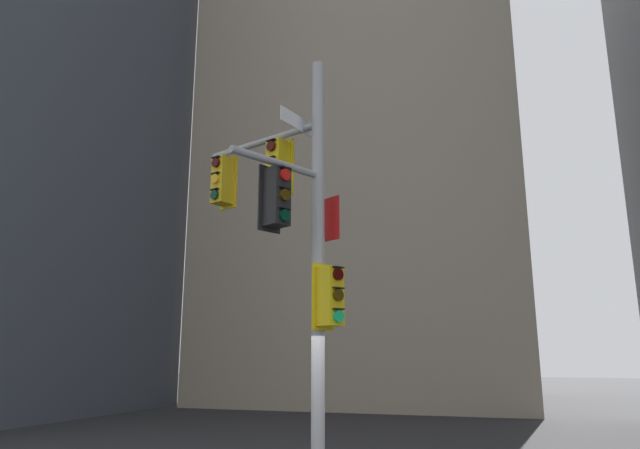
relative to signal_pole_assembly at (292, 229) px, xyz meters
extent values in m
cylinder|color=#9EA0A3|center=(0.51, -0.02, -0.62)|extent=(0.23, 0.23, 7.61)
cylinder|color=#9EA0A3|center=(-0.83, 0.46, 1.94)|extent=(2.74, 1.08, 0.13)
cylinder|color=#9EA0A3|center=(0.08, -0.91, 0.95)|extent=(0.98, 1.83, 0.13)
cube|color=yellow|center=(-0.37, 0.49, 1.34)|extent=(0.46, 0.19, 1.14)
cube|color=yellow|center=(-0.43, 0.31, 1.34)|extent=(0.43, 0.43, 1.00)
cylinder|color=#360605|center=(-0.50, 0.12, 1.69)|extent=(0.21, 0.12, 0.20)
cube|color=black|center=(-0.50, 0.12, 1.81)|extent=(0.23, 0.14, 0.02)
cylinder|color=yellow|center=(-0.50, 0.12, 1.34)|extent=(0.21, 0.12, 0.20)
cube|color=black|center=(-0.50, 0.12, 1.46)|extent=(0.23, 0.14, 0.02)
cylinder|color=#06311C|center=(-0.50, 0.12, 0.99)|extent=(0.21, 0.12, 0.20)
cube|color=black|center=(-0.50, 0.12, 1.11)|extent=(0.23, 0.14, 0.02)
cube|color=gold|center=(-1.85, 1.02, 1.34)|extent=(0.46, 0.19, 1.14)
cube|color=gold|center=(-1.91, 0.84, 1.34)|extent=(0.43, 0.43, 1.00)
cylinder|color=#360605|center=(-1.98, 0.65, 1.69)|extent=(0.21, 0.12, 0.20)
cube|color=black|center=(-1.98, 0.64, 1.81)|extent=(0.23, 0.14, 0.02)
cylinder|color=yellow|center=(-1.98, 0.65, 1.34)|extent=(0.21, 0.12, 0.20)
cube|color=black|center=(-1.98, 0.64, 1.46)|extent=(0.23, 0.14, 0.02)
cylinder|color=#06311C|center=(-1.98, 0.65, 0.99)|extent=(0.21, 0.12, 0.20)
cube|color=black|center=(-1.98, 0.64, 1.11)|extent=(0.23, 0.14, 0.02)
cube|color=black|center=(-0.09, -0.82, 0.35)|extent=(0.24, 0.44, 1.14)
cube|color=black|center=(0.08, -0.91, 0.35)|extent=(0.45, 0.45, 1.00)
cylinder|color=red|center=(0.26, -0.99, 0.70)|extent=(0.14, 0.21, 0.20)
cube|color=black|center=(0.27, -1.00, 0.82)|extent=(0.16, 0.23, 0.02)
cylinder|color=#3C2C06|center=(0.26, -0.99, 0.35)|extent=(0.14, 0.21, 0.20)
cube|color=black|center=(0.27, -1.00, 0.47)|extent=(0.16, 0.23, 0.02)
cylinder|color=#06311C|center=(0.26, -0.99, 0.00)|extent=(0.14, 0.21, 0.20)
cube|color=black|center=(0.27, -1.00, 0.12)|extent=(0.16, 0.23, 0.02)
cube|color=yellow|center=(0.62, -0.09, -1.26)|extent=(0.27, 0.43, 1.14)
cube|color=yellow|center=(0.79, -0.18, -1.26)|extent=(0.47, 0.47, 1.00)
cylinder|color=#360605|center=(0.96, -0.28, -0.91)|extent=(0.15, 0.20, 0.20)
cube|color=black|center=(0.96, -0.29, -0.79)|extent=(0.17, 0.23, 0.02)
cylinder|color=#3C2C06|center=(0.96, -0.28, -1.26)|extent=(0.15, 0.20, 0.20)
cube|color=black|center=(0.96, -0.29, -1.14)|extent=(0.17, 0.23, 0.02)
cylinder|color=#19C672|center=(0.96, -0.28, -1.61)|extent=(0.15, 0.20, 0.20)
cube|color=black|center=(0.96, -0.29, -1.49)|extent=(0.17, 0.23, 0.02)
cube|color=white|center=(0.17, 0.06, 2.01)|extent=(0.35, 1.38, 0.28)
cube|color=#19479E|center=(0.17, 0.06, 2.01)|extent=(0.34, 1.34, 0.24)
cube|color=red|center=(0.62, 0.17, 0.16)|extent=(0.56, 0.33, 0.80)
cube|color=white|center=(0.62, 0.17, 0.16)|extent=(0.53, 0.31, 0.76)
cube|color=black|center=(0.64, 0.16, -1.40)|extent=(0.50, 0.35, 0.72)
cube|color=white|center=(0.64, 0.16, -1.40)|extent=(0.47, 0.33, 0.68)
camera|label=1|loc=(3.74, -9.53, -2.27)|focal=32.41mm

